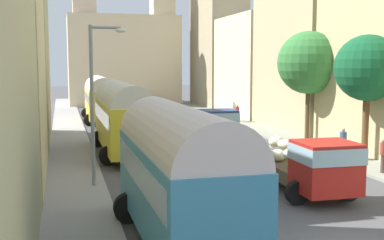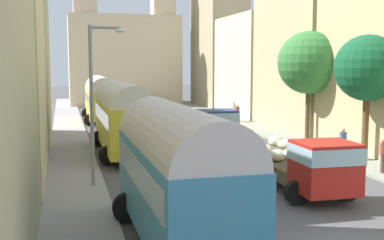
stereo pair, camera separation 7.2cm
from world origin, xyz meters
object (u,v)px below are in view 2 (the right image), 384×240
car_2 (190,158)px  car_4 (126,108)px  cargo_truck_1 (212,127)px  parked_bus_0 (178,169)px  pedestrian_0 (238,113)px  car_3 (158,132)px  parked_bus_1 (122,114)px  car_1 (143,100)px  pedestrian_4 (234,111)px  streetlamp_near (96,93)px  cargo_truck_0 (307,164)px  parked_bus_2 (101,97)px  pedestrian_1 (343,143)px  car_0 (154,105)px  pedestrian_2 (383,154)px

car_2 → car_4: car_2 is taller
cargo_truck_1 → parked_bus_0: bearing=-110.2°
car_2 → pedestrian_0: 20.16m
parked_bus_0 → car_3: (2.88, 18.00, -1.47)m
parked_bus_1 → car_1: (6.07, 30.48, -1.55)m
parked_bus_0 → car_2: size_ratio=2.15×
cargo_truck_1 → pedestrian_4: (5.65, 11.71, -0.22)m
car_3 → streetlamp_near: size_ratio=0.59×
parked_bus_1 → pedestrian_0: (11.47, 12.07, -1.39)m
car_3 → car_1: bearing=83.0°
cargo_truck_0 → car_2: 6.05m
car_4 → parked_bus_0: bearing=-94.9°
parked_bus_2 → cargo_truck_0: parked_bus_2 is taller
pedestrian_1 → streetlamp_near: bearing=-169.9°
car_0 → car_2: size_ratio=1.08×
parked_bus_1 → pedestrian_1: 12.41m
car_1 → pedestrian_2: bearing=-82.6°
pedestrian_4 → parked_bus_1: bearing=-131.8°
car_3 → pedestrian_0: pedestrian_0 is taller
pedestrian_4 → cargo_truck_0: bearing=-102.6°
car_4 → pedestrian_2: pedestrian_2 is taller
pedestrian_4 → streetlamp_near: streetlamp_near is taller
pedestrian_1 → parked_bus_2: bearing=117.1°
pedestrian_1 → streetlamp_near: 13.64m
cargo_truck_0 → car_1: (-0.08, 41.28, -0.45)m
cargo_truck_1 → car_2: (-3.24, -7.03, -0.50)m
parked_bus_1 → car_0: parked_bus_1 is taller
cargo_truck_1 → pedestrian_4: 13.00m
car_2 → pedestrian_4: (8.89, 18.74, 0.29)m
parked_bus_2 → car_4: size_ratio=2.26×
pedestrian_2 → parked_bus_0: bearing=-150.9°
parked_bus_0 → car_1: size_ratio=2.07×
pedestrian_1 → streetlamp_near: size_ratio=0.27×
parked_bus_1 → cargo_truck_0: parked_bus_1 is taller
car_1 → car_3: (-3.36, -27.50, 0.03)m
car_2 → car_4: (0.39, 27.09, 0.00)m
car_0 → car_3: (-3.45, -20.53, 0.04)m
car_0 → cargo_truck_0: bearing=-90.0°
parked_bus_1 → cargo_truck_0: 12.48m
car_2 → streetlamp_near: (-4.45, -1.63, 3.24)m
cargo_truck_0 → streetlamp_near: (-8.09, 3.19, 2.78)m
parked_bus_1 → car_0: (6.15, 23.51, -1.56)m
parked_bus_1 → car_3: parked_bus_1 is taller
car_3 → pedestrian_2: pedestrian_2 is taller
pedestrian_0 → parked_bus_1: bearing=-133.6°
car_3 → pedestrian_4: pedestrian_4 is taller
car_1 → car_0: bearing=-89.3°
parked_bus_0 → car_4: parked_bus_0 is taller
parked_bus_2 → streetlamp_near: bearing=-94.6°
parked_bus_2 → pedestrian_1: 24.49m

